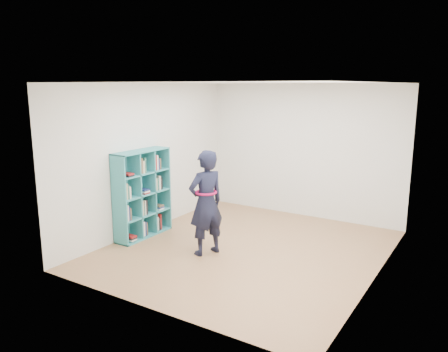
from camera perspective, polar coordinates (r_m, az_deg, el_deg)
The scene contains 9 objects.
floor at distance 7.07m, azimuth 2.92°, elevation -9.53°, with size 4.50×4.50×0.00m, color #9A6C46.
ceiling at distance 6.58m, azimuth 3.16°, elevation 12.06°, with size 4.50×4.50×0.00m, color white.
wall_left at distance 7.86m, azimuth -9.82°, elevation 2.33°, with size 0.02×4.50×2.60m, color silver.
wall_right at distance 6.01m, azimuth 19.92°, elevation -1.09°, with size 0.02×4.50×2.60m, color silver.
wall_back at distance 8.71m, azimuth 10.27°, elevation 3.23°, with size 4.00×0.02×2.60m, color silver.
wall_front at distance 4.91m, azimuth -9.89°, elevation -3.34°, with size 4.00×0.02×2.60m, color silver.
bookshelf at distance 7.60m, azimuth -10.74°, elevation -2.44°, with size 0.33×1.12×1.50m.
person at distance 6.64m, azimuth -2.36°, elevation -3.52°, with size 0.59×0.70×1.63m.
smartphone at distance 6.77m, azimuth -2.47°, elevation -2.30°, with size 0.03×0.10×0.14m.
Camera 1 is at (3.20, -5.76, 2.57)m, focal length 35.00 mm.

